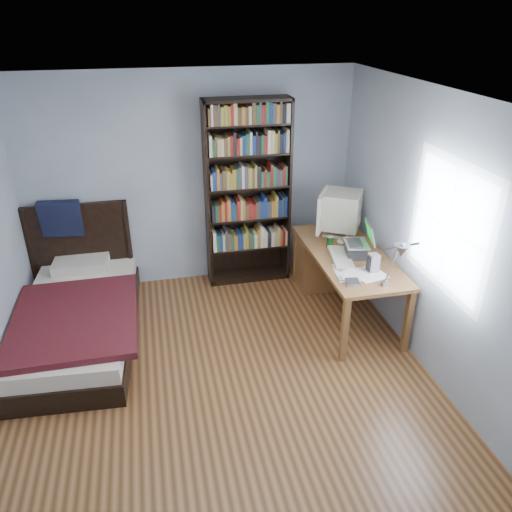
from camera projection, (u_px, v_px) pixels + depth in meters
name	position (u px, v px, depth m)	size (l,w,h in m)	color
room	(223.00, 263.00, 3.94)	(4.20, 4.24, 2.50)	#533318
desk	(331.00, 260.00, 5.82)	(0.75, 1.68, 0.73)	brown
crt_monitor	(339.00, 211.00, 5.58)	(0.63, 0.57, 0.51)	beige
laptop	(358.00, 247.00, 5.17)	(0.35, 0.34, 0.37)	#2D2D30
desk_lamp	(399.00, 254.00, 4.07)	(0.25, 0.55, 0.66)	#99999E
keyboard	(341.00, 257.00, 5.15)	(0.19, 0.49, 0.03)	beige
speaker	(373.00, 263.00, 4.87)	(0.09, 0.09, 0.19)	gray
soda_can	(330.00, 242.00, 5.37)	(0.07, 0.07, 0.12)	#073410
mouse	(340.00, 242.00, 5.48)	(0.07, 0.12, 0.04)	silver
phone_silver	(340.00, 269.00, 4.94)	(0.05, 0.10, 0.02)	silver
phone_grey	(340.00, 279.00, 4.76)	(0.04, 0.08, 0.02)	gray
external_drive	(352.00, 282.00, 4.70)	(0.12, 0.12, 0.03)	gray
bookshelf	(248.00, 194.00, 5.82)	(0.99, 0.30, 2.19)	black
bed	(78.00, 313.00, 5.11)	(1.24, 2.25, 1.16)	black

